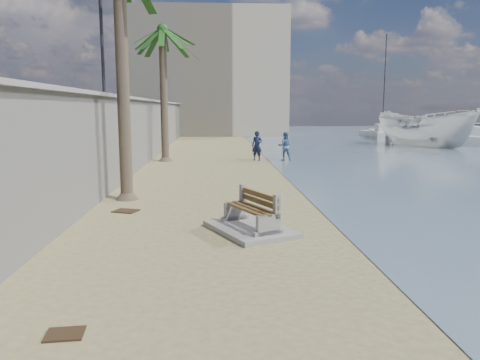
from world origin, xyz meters
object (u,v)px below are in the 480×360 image
person_a (257,144)px  boat_cruiser (426,127)px  palm_back (162,31)px  sailboat_west (382,132)px  yacht_far (384,135)px  yacht_near (473,139)px  person_b (285,145)px  bench_far (251,215)px

person_a → boat_cruiser: (14.58, 9.59, 0.60)m
palm_back → sailboat_west: bearing=49.5°
yacht_far → palm_back: bearing=146.9°
boat_cruiser → yacht_near: boat_cruiser is taller
boat_cruiser → yacht_near: bearing=1.9°
person_b → yacht_near: (19.18, 13.60, -0.59)m
yacht_near → sailboat_west: sailboat_west is taller
boat_cruiser → yacht_far: bearing=57.5°
person_a → yacht_near: (20.85, 13.55, -0.65)m
bench_far → person_b: size_ratio=1.48×
bench_far → sailboat_west: 46.34m
bench_far → person_b: person_b is taller
person_b → sailboat_west: sailboat_west is taller
person_b → sailboat_west: size_ratio=0.16×
palm_back → bench_far: bearing=-76.8°
bench_far → yacht_near: yacht_near is taller
person_b → yacht_near: size_ratio=0.19×
yacht_near → person_b: bearing=161.6°
palm_back → yacht_near: palm_back is taller
person_b → yacht_near: 23.52m
bench_far → palm_back: 17.98m
person_b → yacht_far: (13.29, 19.99, -0.59)m
person_a → person_b: size_ratio=1.07×
palm_back → boat_cruiser: bearing=25.8°
bench_far → yacht_far: (16.57, 36.12, -0.08)m
yacht_near → bench_far: bearing=179.2°
person_a → person_b: 1.67m
bench_far → person_b: bearing=78.5°
boat_cruiser → sailboat_west: 16.86m
palm_back → boat_cruiser: palm_back is taller
bench_far → yacht_near: 37.27m
boat_cruiser → sailboat_west: (2.47, 16.64, -1.25)m
bench_far → sailboat_west: (18.66, 42.42, -0.07)m
person_a → yacht_far: size_ratio=0.25×
bench_far → sailboat_west: bearing=66.3°
boat_cruiser → yacht_near: (6.27, 3.95, -1.25)m
person_a → sailboat_west: (17.05, 26.23, -0.65)m
palm_back → person_a: palm_back is taller
person_a → yacht_far: bearing=77.4°
yacht_near → sailboat_west: (-3.80, 12.68, 0.01)m
person_a → palm_back: bearing=-155.2°
palm_back → sailboat_west: 35.28m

